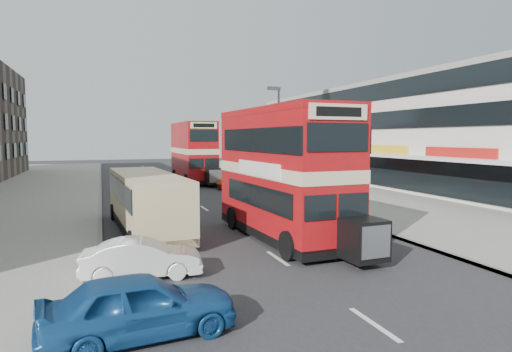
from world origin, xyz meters
name	(u,v)px	position (x,y,z in m)	size (l,w,h in m)	color
ground	(301,275)	(0.00, 0.00, 0.00)	(160.00, 160.00, 0.00)	#28282B
road_surface	(187,196)	(0.00, 20.00, 0.01)	(12.00, 90.00, 0.01)	#28282B
pavement_right	(329,189)	(12.00, 20.00, 0.07)	(12.00, 90.00, 0.15)	gray
pavement_left	(5,203)	(-12.00, 20.00, 0.07)	(12.00, 90.00, 0.15)	gray
kerb_left	(100,199)	(-6.10, 20.00, 0.07)	(0.20, 90.00, 0.16)	gray
kerb_right	(263,192)	(6.10, 20.00, 0.07)	(0.20, 90.00, 0.16)	gray
commercial_row	(395,134)	(19.95, 22.00, 4.70)	(9.90, 46.20, 9.30)	beige
street_lamp	(278,132)	(6.52, 18.00, 4.78)	(1.00, 0.20, 8.12)	slate
bus_main	(283,173)	(1.41, 4.84, 2.87)	(3.20, 9.94, 5.45)	black
bus_second	(193,152)	(2.57, 30.05, 2.98)	(2.98, 10.29, 5.66)	black
coach	(146,200)	(-4.02, 8.35, 1.49)	(3.05, 9.69, 2.53)	black
car_left_near	(140,305)	(-5.25, -2.85, 0.72)	(1.71, 4.24, 1.44)	#1A4F90
car_left_front	(142,258)	(-4.83, 1.42, 0.61)	(1.29, 3.70, 1.22)	white
car_right_a	(270,189)	(5.37, 16.57, 0.72)	(2.03, 4.99, 1.45)	maroon
car_right_b	(243,181)	(5.53, 23.35, 0.67)	(2.22, 4.82, 1.34)	#C85114
car_right_c	(205,172)	(4.50, 33.35, 0.70)	(1.65, 4.10, 1.40)	#5F7EBE
pedestrian_near	(320,189)	(7.73, 13.48, 0.99)	(0.62, 0.42, 1.68)	gray
cyclist	(249,183)	(4.94, 20.14, 0.80)	(0.72, 1.65, 2.24)	gray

